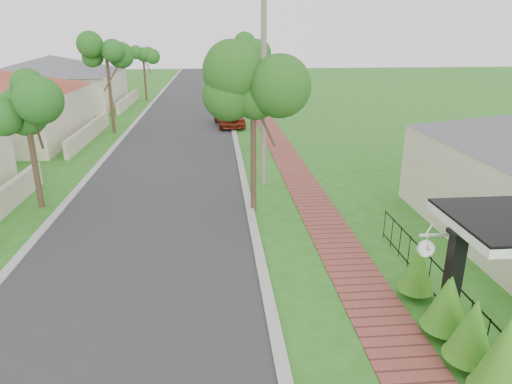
{
  "coord_description": "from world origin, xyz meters",
  "views": [
    {
      "loc": [
        -0.55,
        -9.44,
        6.5
      ],
      "look_at": [
        0.7,
        4.74,
        1.5
      ],
      "focal_mm": 32.0,
      "sensor_mm": 36.0,
      "label": 1
    }
  ],
  "objects_px": {
    "porch_post": "(451,288)",
    "parked_car_white": "(224,91)",
    "station_clock": "(427,247)",
    "utility_pole": "(264,85)",
    "parked_car_red": "(229,115)",
    "near_tree": "(253,89)"
  },
  "relations": [
    {
      "from": "porch_post",
      "to": "parked_car_red",
      "type": "xyz_separation_m",
      "value": [
        -4.15,
        24.85,
        -0.32
      ]
    },
    {
      "from": "parked_car_red",
      "to": "parked_car_white",
      "type": "height_order",
      "value": "parked_car_red"
    },
    {
      "from": "porch_post",
      "to": "parked_car_white",
      "type": "xyz_separation_m",
      "value": [
        -4.15,
        40.27,
        -0.48
      ]
    },
    {
      "from": "porch_post",
      "to": "parked_car_red",
      "type": "relative_size",
      "value": 0.54
    },
    {
      "from": "parked_car_red",
      "to": "utility_pole",
      "type": "relative_size",
      "value": 0.54
    },
    {
      "from": "porch_post",
      "to": "station_clock",
      "type": "bearing_deg",
      "value": 140.72
    },
    {
      "from": "porch_post",
      "to": "parked_car_white",
      "type": "height_order",
      "value": "porch_post"
    },
    {
      "from": "parked_car_white",
      "to": "station_clock",
      "type": "bearing_deg",
      "value": -78.36
    },
    {
      "from": "station_clock",
      "to": "porch_post",
      "type": "bearing_deg",
      "value": -39.28
    },
    {
      "from": "parked_car_white",
      "to": "utility_pole",
      "type": "bearing_deg",
      "value": -81.49
    },
    {
      "from": "parked_car_red",
      "to": "parked_car_white",
      "type": "distance_m",
      "value": 15.43
    },
    {
      "from": "porch_post",
      "to": "parked_car_white",
      "type": "bearing_deg",
      "value": 95.88
    },
    {
      "from": "porch_post",
      "to": "parked_car_red",
      "type": "distance_m",
      "value": 25.19
    },
    {
      "from": "near_tree",
      "to": "station_clock",
      "type": "xyz_separation_m",
      "value": [
        3.26,
        -7.6,
        -2.66
      ]
    },
    {
      "from": "parked_car_red",
      "to": "parked_car_white",
      "type": "xyz_separation_m",
      "value": [
        0.0,
        15.42,
        -0.15
      ]
    },
    {
      "from": "porch_post",
      "to": "near_tree",
      "type": "xyz_separation_m",
      "value": [
        -3.75,
        8.0,
        3.48
      ]
    },
    {
      "from": "utility_pole",
      "to": "near_tree",
      "type": "bearing_deg",
      "value": -102.73
    },
    {
      "from": "station_clock",
      "to": "utility_pole",
      "type": "bearing_deg",
      "value": 103.69
    },
    {
      "from": "parked_car_red",
      "to": "utility_pole",
      "type": "bearing_deg",
      "value": -91.94
    },
    {
      "from": "parked_car_white",
      "to": "parked_car_red",
      "type": "bearing_deg",
      "value": -83.6
    },
    {
      "from": "near_tree",
      "to": "station_clock",
      "type": "relative_size",
      "value": 8.91
    },
    {
      "from": "parked_car_red",
      "to": "near_tree",
      "type": "bearing_deg",
      "value": -95.03
    }
  ]
}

